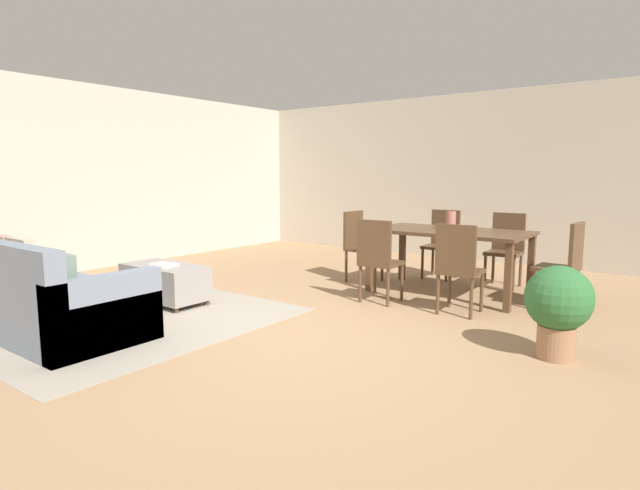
{
  "coord_description": "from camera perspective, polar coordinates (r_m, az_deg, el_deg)",
  "views": [
    {
      "loc": [
        2.79,
        -3.28,
        1.4
      ],
      "look_at": [
        -0.59,
        1.23,
        0.63
      ],
      "focal_mm": 28.95,
      "sensor_mm": 36.0,
      "label": 1
    }
  ],
  "objects": [
    {
      "name": "wall_left",
      "position": [
        8.21,
        -25.94,
        6.68
      ],
      "size": [
        0.12,
        11.0,
        2.7
      ],
      "primitive_type": "cube",
      "color": "#BCB2A0",
      "rests_on": "ground_plane"
    },
    {
      "name": "dining_chair_far_left",
      "position": [
        7.2,
        13.39,
        0.57
      ],
      "size": [
        0.41,
        0.41,
        0.92
      ],
      "color": "#513823",
      "rests_on": "ground_plane"
    },
    {
      "name": "wall_back",
      "position": [
        8.74,
        18.37,
        7.09
      ],
      "size": [
        9.0,
        0.12,
        2.7
      ],
      "primitive_type": "cube",
      "color": "#BCB2A0",
      "rests_on": "ground_plane"
    },
    {
      "name": "book_on_ottoman",
      "position": [
        5.77,
        -16.9,
        -2.13
      ],
      "size": [
        0.29,
        0.24,
        0.03
      ],
      "primitive_type": "cube",
      "rotation": [
        0.0,
        0.0,
        0.16
      ],
      "color": "silver",
      "rests_on": "ottoman_table"
    },
    {
      "name": "dining_chair_head_west",
      "position": [
        6.8,
        4.35,
        0.35
      ],
      "size": [
        0.41,
        0.41,
        0.92
      ],
      "color": "#513823",
      "rests_on": "ground_plane"
    },
    {
      "name": "area_rug",
      "position": [
        5.63,
        -21.91,
        -7.14
      ],
      "size": [
        3.0,
        2.8,
        0.01
      ],
      "primitive_type": "cube",
      "color": "gray",
      "rests_on": "ground_plane"
    },
    {
      "name": "dining_chair_near_left",
      "position": [
        5.63,
        6.43,
        -1.24
      ],
      "size": [
        0.42,
        0.42,
        0.92
      ],
      "color": "#513823",
      "rests_on": "ground_plane"
    },
    {
      "name": "couch",
      "position": [
        5.27,
        -28.52,
        -5.28
      ],
      "size": [
        2.07,
        0.96,
        0.86
      ],
      "color": "slate",
      "rests_on": "ground_plane"
    },
    {
      "name": "dining_table",
      "position": [
        6.2,
        14.07,
        0.85
      ],
      "size": [
        1.77,
        0.96,
        0.76
      ],
      "color": "#513823",
      "rests_on": "ground_plane"
    },
    {
      "name": "dining_chair_head_east",
      "position": [
        5.86,
        25.49,
        -1.6
      ],
      "size": [
        0.43,
        0.43,
        0.92
      ],
      "color": "#513823",
      "rests_on": "ground_plane"
    },
    {
      "name": "ground_plane",
      "position": [
        4.53,
        -3.4,
        -10.23
      ],
      "size": [
        10.8,
        10.8,
        0.0
      ],
      "primitive_type": "plane",
      "color": "#9E7A56"
    },
    {
      "name": "potted_plant",
      "position": [
        4.33,
        24.85,
        -5.98
      ],
      "size": [
        0.5,
        0.5,
        0.72
      ],
      "color": "#996B4C",
      "rests_on": "ground_plane"
    },
    {
      "name": "dining_chair_far_right",
      "position": [
        6.86,
        19.86,
        -0.03
      ],
      "size": [
        0.41,
        0.41,
        0.92
      ],
      "color": "#513823",
      "rests_on": "ground_plane"
    },
    {
      "name": "dining_chair_near_right",
      "position": [
        5.3,
        15.03,
        -2.04
      ],
      "size": [
        0.42,
        0.42,
        0.92
      ],
      "color": "#513823",
      "rests_on": "ground_plane"
    },
    {
      "name": "vase_centerpiece",
      "position": [
        6.15,
        14.29,
        2.6
      ],
      "size": [
        0.11,
        0.11,
        0.22
      ],
      "primitive_type": "cylinder",
      "color": "#B26659",
      "rests_on": "dining_table"
    },
    {
      "name": "ottoman_table",
      "position": [
        5.9,
        -16.76,
        -3.87
      ],
      "size": [
        0.98,
        0.5,
        0.42
      ],
      "color": "gray",
      "rests_on": "ground_plane"
    }
  ]
}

